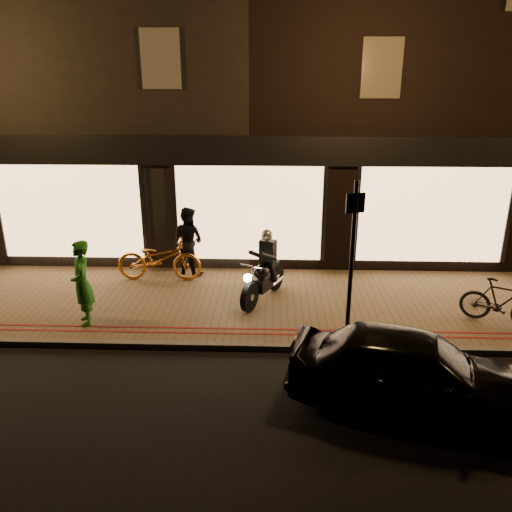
{
  "coord_description": "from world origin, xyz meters",
  "views": [
    {
      "loc": [
        0.61,
        -8.1,
        4.69
      ],
      "look_at": [
        0.23,
        2.2,
        1.1
      ],
      "focal_mm": 35.0,
      "sensor_mm": 36.0,
      "label": 1
    }
  ],
  "objects_px": {
    "motorcycle": "(264,273)",
    "person_green": "(82,283)",
    "bicycle_gold": "(159,259)",
    "parked_car": "(413,371)",
    "sign_post": "(352,253)"
  },
  "relations": [
    {
      "from": "person_green",
      "to": "parked_car",
      "type": "relative_size",
      "value": 0.46
    },
    {
      "from": "motorcycle",
      "to": "sign_post",
      "type": "xyz_separation_m",
      "value": [
        1.61,
        -1.69,
        1.06
      ]
    },
    {
      "from": "bicycle_gold",
      "to": "parked_car",
      "type": "xyz_separation_m",
      "value": [
        4.86,
        -4.76,
        -0.02
      ]
    },
    {
      "from": "parked_car",
      "to": "person_green",
      "type": "bearing_deg",
      "value": 83.53
    },
    {
      "from": "sign_post",
      "to": "bicycle_gold",
      "type": "xyz_separation_m",
      "value": [
        -4.18,
        2.77,
        -1.14
      ]
    },
    {
      "from": "motorcycle",
      "to": "parked_car",
      "type": "relative_size",
      "value": 0.49
    },
    {
      "from": "sign_post",
      "to": "person_green",
      "type": "xyz_separation_m",
      "value": [
        -5.15,
        0.39,
        -0.82
      ]
    },
    {
      "from": "motorcycle",
      "to": "parked_car",
      "type": "bearing_deg",
      "value": -33.13
    },
    {
      "from": "bicycle_gold",
      "to": "person_green",
      "type": "height_order",
      "value": "person_green"
    },
    {
      "from": "bicycle_gold",
      "to": "motorcycle",
      "type": "bearing_deg",
      "value": -112.65
    },
    {
      "from": "motorcycle",
      "to": "person_green",
      "type": "bearing_deg",
      "value": -134.83
    },
    {
      "from": "sign_post",
      "to": "person_green",
      "type": "relative_size",
      "value": 1.74
    },
    {
      "from": "person_green",
      "to": "parked_car",
      "type": "xyz_separation_m",
      "value": [
        5.83,
        -2.38,
        -0.35
      ]
    },
    {
      "from": "motorcycle",
      "to": "sign_post",
      "type": "bearing_deg",
      "value": -21.5
    },
    {
      "from": "motorcycle",
      "to": "person_green",
      "type": "distance_m",
      "value": 3.78
    }
  ]
}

